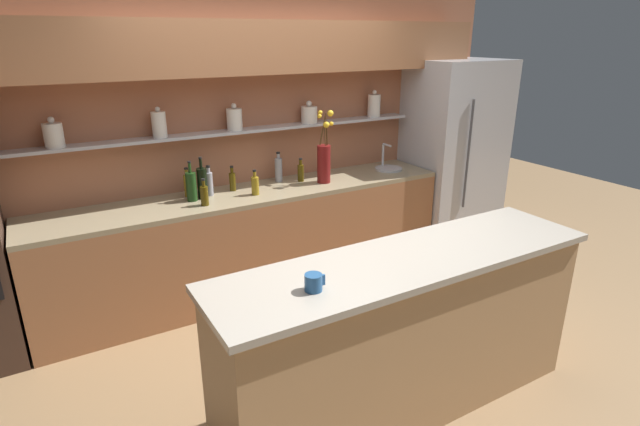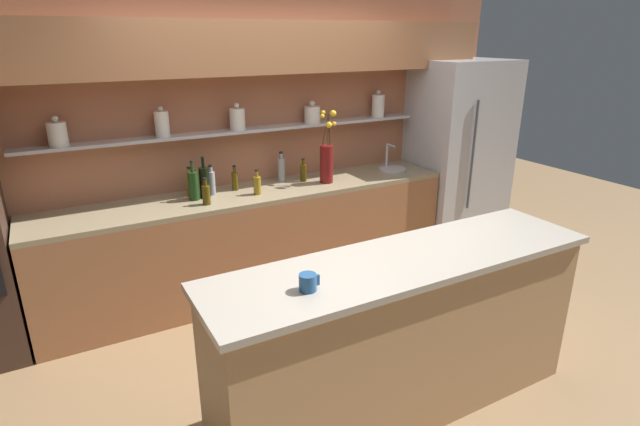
# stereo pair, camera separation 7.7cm
# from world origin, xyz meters

# --- Properties ---
(ground_plane) EXTENTS (12.00, 12.00, 0.00)m
(ground_plane) POSITION_xyz_m (0.00, 0.00, 0.00)
(ground_plane) COLOR olive
(back_wall_unit) EXTENTS (5.20, 0.44, 2.60)m
(back_wall_unit) POSITION_xyz_m (-0.00, 1.53, 1.55)
(back_wall_unit) COLOR #A86647
(back_wall_unit) RESTS_ON ground_plane
(back_counter_unit) EXTENTS (3.60, 0.62, 0.92)m
(back_counter_unit) POSITION_xyz_m (-0.17, 1.24, 0.46)
(back_counter_unit) COLOR #99603D
(back_counter_unit) RESTS_ON ground_plane
(island_counter) EXTENTS (2.35, 0.61, 1.02)m
(island_counter) POSITION_xyz_m (0.00, -0.63, 0.51)
(island_counter) COLOR tan
(island_counter) RESTS_ON ground_plane
(refrigerator) EXTENTS (0.95, 0.73, 1.95)m
(refrigerator) POSITION_xyz_m (2.13, 1.20, 0.98)
(refrigerator) COLOR #B7B7BC
(refrigerator) RESTS_ON ground_plane
(flower_vase) EXTENTS (0.13, 0.17, 0.65)m
(flower_vase) POSITION_xyz_m (0.52, 1.18, 1.13)
(flower_vase) COLOR maroon
(flower_vase) RESTS_ON back_counter_unit
(sink_fixture) EXTENTS (0.27, 0.27, 0.25)m
(sink_fixture) POSITION_xyz_m (1.30, 1.25, 0.95)
(sink_fixture) COLOR #B7B7BC
(sink_fixture) RESTS_ON back_counter_unit
(bottle_spirit_0) EXTENTS (0.06, 0.06, 0.26)m
(bottle_spirit_0) POSITION_xyz_m (-0.50, 1.33, 1.03)
(bottle_spirit_0) COLOR gray
(bottle_spirit_0) RESTS_ON back_counter_unit
(bottle_oil_1) EXTENTS (0.05, 0.05, 0.22)m
(bottle_oil_1) POSITION_xyz_m (-0.29, 1.36, 1.01)
(bottle_oil_1) COLOR #47380A
(bottle_oil_1) RESTS_ON back_counter_unit
(bottle_oil_2) EXTENTS (0.06, 0.06, 0.22)m
(bottle_oil_2) POSITION_xyz_m (0.35, 1.32, 1.01)
(bottle_oil_2) COLOR #47380A
(bottle_oil_2) RESTS_ON back_counter_unit
(bottle_oil_3) EXTENTS (0.06, 0.06, 0.24)m
(bottle_oil_3) POSITION_xyz_m (-0.67, 1.39, 1.02)
(bottle_oil_3) COLOR olive
(bottle_oil_3) RESTS_ON back_counter_unit
(bottle_oil_4) EXTENTS (0.06, 0.06, 0.22)m
(bottle_oil_4) POSITION_xyz_m (-0.62, 1.10, 1.00)
(bottle_oil_4) COLOR #47380A
(bottle_oil_4) RESTS_ON back_counter_unit
(bottle_wine_5) EXTENTS (0.08, 0.08, 0.33)m
(bottle_wine_5) POSITION_xyz_m (-0.67, 1.26, 1.04)
(bottle_wine_5) COLOR #193814
(bottle_wine_5) RESTS_ON back_counter_unit
(bottle_spirit_6) EXTENTS (0.07, 0.07, 0.27)m
(bottle_spirit_6) POSITION_xyz_m (0.18, 1.41, 1.03)
(bottle_spirit_6) COLOR gray
(bottle_spirit_6) RESTS_ON back_counter_unit
(bottle_wine_7) EXTENTS (0.08, 0.08, 0.35)m
(bottle_wine_7) POSITION_xyz_m (-0.57, 1.28, 1.05)
(bottle_wine_7) COLOR black
(bottle_wine_7) RESTS_ON back_counter_unit
(bottle_oil_8) EXTENTS (0.06, 0.06, 0.21)m
(bottle_oil_8) POSITION_xyz_m (-0.17, 1.15, 1.00)
(bottle_oil_8) COLOR olive
(bottle_oil_8) RESTS_ON back_counter_unit
(coffee_mug) EXTENTS (0.11, 0.09, 0.09)m
(coffee_mug) POSITION_xyz_m (-0.65, -0.70, 1.06)
(coffee_mug) COLOR #235184
(coffee_mug) RESTS_ON island_counter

